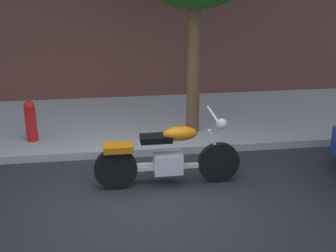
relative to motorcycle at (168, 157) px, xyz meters
The scene contains 4 objects.
ground_plane 0.75m from the motorcycle, 136.21° to the right, with size 60.00×60.00×0.00m, color #28282D.
sidewalk 2.64m from the motorcycle, 99.07° to the left, with size 23.86×3.05×0.14m, color #A8A8A8.
motorcycle is the anchor object (origin of this frame).
fire_hydrant 2.85m from the motorcycle, 142.88° to the left, with size 0.20×0.20×0.91m.
Camera 1 is at (-0.42, -6.00, 3.53)m, focal length 49.89 mm.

